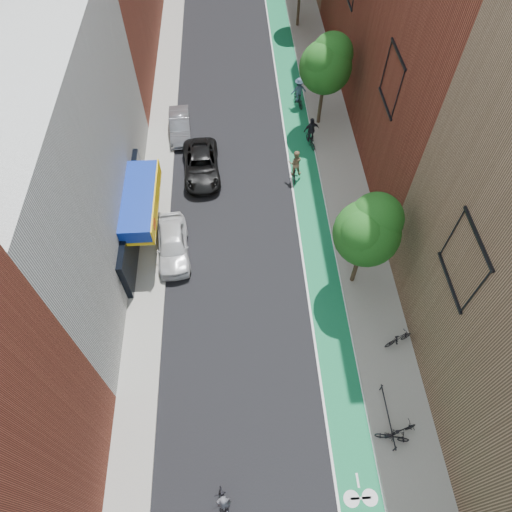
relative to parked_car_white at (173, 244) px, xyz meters
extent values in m
plane|color=black|center=(4.60, -12.64, -0.77)|extent=(160.00, 160.00, 0.00)
cube|color=#126936|center=(8.60, 13.36, -0.76)|extent=(2.00, 68.00, 0.01)
cube|color=gray|center=(-1.40, 13.36, -0.70)|extent=(2.00, 68.00, 0.15)
cube|color=gray|center=(11.10, 13.36, -0.70)|extent=(3.00, 68.00, 0.15)
cube|color=silver|center=(-6.40, 1.36, 5.23)|extent=(8.00, 20.00, 12.00)
cylinder|color=#332619|center=(10.20, -2.64, 0.88)|extent=(0.24, 0.24, 3.30)
sphere|color=#144D14|center=(10.20, -2.64, 3.61)|extent=(3.36, 3.36, 3.36)
sphere|color=#144D14|center=(10.60, -2.34, 4.33)|extent=(2.64, 2.64, 2.64)
sphere|color=#144D14|center=(9.90, -2.94, 4.09)|extent=(2.40, 2.40, 2.40)
cylinder|color=#332619|center=(10.20, 11.36, 0.96)|extent=(0.24, 0.24, 3.47)
sphere|color=#144D14|center=(10.20, 11.36, 3.83)|extent=(3.53, 3.53, 3.53)
sphere|color=#144D14|center=(10.60, 11.66, 4.58)|extent=(2.77, 2.77, 2.77)
sphere|color=#144D14|center=(9.90, 11.06, 4.33)|extent=(2.52, 2.52, 2.52)
cylinder|color=#332619|center=(10.20, 25.36, 0.82)|extent=(0.24, 0.24, 3.19)
imported|color=silver|center=(0.00, 0.00, 0.00)|extent=(2.24, 4.67, 1.54)
imported|color=black|center=(1.60, 6.63, -0.06)|extent=(2.63, 5.20, 1.41)
imported|color=gray|center=(0.00, 10.84, -0.09)|extent=(1.73, 4.21, 1.36)
imported|color=black|center=(2.77, -13.70, -0.32)|extent=(0.98, 1.82, 0.91)
imported|color=#52535A|center=(2.77, -13.60, 0.42)|extent=(0.69, 0.53, 1.68)
imported|color=black|center=(7.80, 5.75, -0.27)|extent=(0.62, 1.69, 0.99)
imported|color=#987B58|center=(7.80, 5.85, 0.52)|extent=(0.97, 0.79, 1.88)
imported|color=black|center=(9.30, 8.99, -0.35)|extent=(0.91, 1.67, 0.83)
imported|color=black|center=(9.30, 9.09, 0.52)|extent=(1.18, 0.71, 1.88)
imported|color=black|center=(8.94, 13.69, -0.23)|extent=(0.93, 1.85, 1.07)
imported|color=#3E566F|center=(8.94, 13.79, 0.51)|extent=(1.34, 0.97, 1.86)
imported|color=black|center=(10.39, -11.34, -0.21)|extent=(1.63, 0.87, 0.81)
imported|color=black|center=(11.80, -6.64, -0.14)|extent=(1.67, 1.02, 0.97)
imported|color=black|center=(10.83, -11.09, -0.20)|extent=(1.68, 1.00, 0.84)
camera|label=1|loc=(3.93, -16.28, 21.26)|focal=32.00mm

